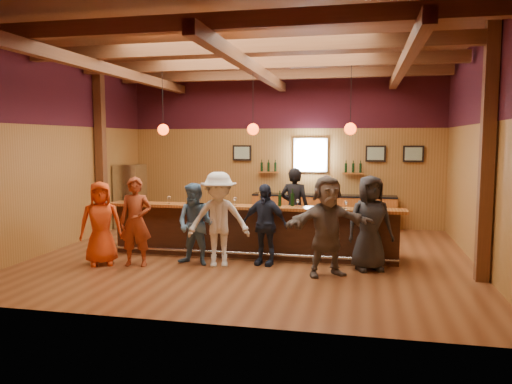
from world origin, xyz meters
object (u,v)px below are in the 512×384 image
(stainless_fridge, at_px, (130,196))
(customer_denim, at_px, (195,224))
(bar_counter, at_px, (255,231))
(ice_bucket, at_px, (264,199))
(back_bar_cabinet, at_px, (323,211))
(customer_redvest, at_px, (136,222))
(customer_orange, at_px, (101,223))
(customer_brown, at_px, (327,226))
(bottle_a, at_px, (280,200))
(customer_white, at_px, (219,219))
(bartender, at_px, (295,208))
(customer_navy, at_px, (265,224))
(customer_dark, at_px, (370,223))

(stainless_fridge, height_order, customer_denim, stainless_fridge)
(bar_counter, bearing_deg, stainless_fridge, 149.24)
(ice_bucket, bearing_deg, back_bar_cabinet, 76.09)
(bar_counter, height_order, customer_redvest, customer_redvest)
(customer_orange, bearing_deg, customer_brown, -27.49)
(stainless_fridge, bearing_deg, customer_redvest, -62.47)
(stainless_fridge, xyz_separation_m, bottle_a, (4.69, -2.71, 0.34))
(customer_white, bearing_deg, bartender, 44.04)
(bartender, bearing_deg, customer_white, 66.98)
(customer_navy, bearing_deg, customer_white, -146.69)
(customer_denim, bearing_deg, customer_brown, 4.21)
(customer_redvest, distance_m, customer_navy, 2.54)
(customer_orange, relative_size, customer_navy, 1.03)
(customer_redvest, relative_size, bottle_a, 5.42)
(customer_redvest, xyz_separation_m, customer_navy, (2.46, 0.61, -0.07))
(customer_white, bearing_deg, back_bar_cabinet, 55.12)
(bar_counter, height_order, bartender, bartender)
(ice_bucket, distance_m, bottle_a, 0.34)
(customer_white, distance_m, customer_brown, 2.14)
(customer_orange, distance_m, customer_redvest, 0.72)
(bar_counter, relative_size, customer_redvest, 3.59)
(customer_navy, height_order, customer_dark, customer_dark)
(customer_dark, height_order, ice_bucket, customer_dark)
(customer_white, distance_m, bottle_a, 1.40)
(bar_counter, height_order, customer_denim, customer_denim)
(customer_navy, height_order, customer_brown, customer_brown)
(bar_counter, bearing_deg, ice_bucket, -43.18)
(customer_redvest, relative_size, customer_dark, 0.97)
(customer_white, distance_m, customer_navy, 0.92)
(customer_denim, relative_size, customer_dark, 0.90)
(customer_denim, xyz_separation_m, ice_bucket, (1.22, 0.88, 0.43))
(customer_dark, xyz_separation_m, bartender, (-1.68, 1.73, 0.02))
(bar_counter, relative_size, customer_dark, 3.47)
(bar_counter, xyz_separation_m, customer_denim, (-0.97, -1.11, 0.29))
(customer_redvest, height_order, customer_white, customer_white)
(customer_navy, xyz_separation_m, bottle_a, (0.21, 0.54, 0.43))
(customer_brown, relative_size, bottle_a, 5.70)
(customer_denim, relative_size, bartender, 0.88)
(ice_bucket, bearing_deg, customer_brown, -39.30)
(customer_white, bearing_deg, customer_navy, 4.98)
(customer_brown, bearing_deg, customer_dark, 8.58)
(customer_redvest, height_order, bartender, bartender)
(stainless_fridge, relative_size, customer_dark, 0.99)
(back_bar_cabinet, xyz_separation_m, bottle_a, (-0.61, -3.83, 0.76))
(customer_brown, distance_m, customer_dark, 0.95)
(bar_counter, height_order, ice_bucket, ice_bucket)
(customer_brown, relative_size, bartender, 1.00)
(customer_redvest, height_order, bottle_a, customer_redvest)
(customer_redvest, bearing_deg, customer_brown, -7.31)
(bar_counter, xyz_separation_m, customer_redvest, (-2.10, -1.42, 0.36))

